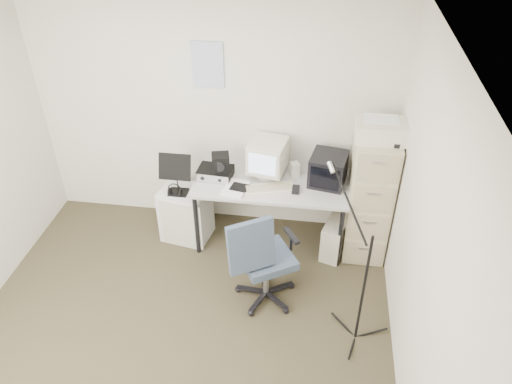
# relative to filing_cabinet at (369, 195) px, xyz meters

# --- Properties ---
(floor) EXTENTS (3.60, 3.60, 0.01)m
(floor) POSITION_rel_filing_cabinet_xyz_m (-1.58, -1.48, -0.66)
(floor) COLOR #3B331F
(floor) RESTS_ON ground
(ceiling) EXTENTS (3.60, 3.60, 0.01)m
(ceiling) POSITION_rel_filing_cabinet_xyz_m (-1.58, -1.48, 1.85)
(ceiling) COLOR white
(ceiling) RESTS_ON ground
(wall_back) EXTENTS (3.60, 0.02, 2.50)m
(wall_back) POSITION_rel_filing_cabinet_xyz_m (-1.58, 0.32, 0.60)
(wall_back) COLOR silver
(wall_back) RESTS_ON ground
(wall_right) EXTENTS (0.02, 3.60, 2.50)m
(wall_right) POSITION_rel_filing_cabinet_xyz_m (0.22, -1.48, 0.60)
(wall_right) COLOR silver
(wall_right) RESTS_ON ground
(wall_calendar) EXTENTS (0.30, 0.02, 0.44)m
(wall_calendar) POSITION_rel_filing_cabinet_xyz_m (-1.60, 0.31, 1.10)
(wall_calendar) COLOR white
(wall_calendar) RESTS_ON wall_back
(filing_cabinet) EXTENTS (0.40, 0.60, 1.30)m
(filing_cabinet) POSITION_rel_filing_cabinet_xyz_m (0.00, 0.00, 0.00)
(filing_cabinet) COLOR beige
(filing_cabinet) RESTS_ON floor
(printer) EXTENTS (0.44, 0.31, 0.17)m
(printer) POSITION_rel_filing_cabinet_xyz_m (0.00, -0.07, 0.73)
(printer) COLOR beige
(printer) RESTS_ON filing_cabinet
(desk) EXTENTS (1.50, 0.70, 0.73)m
(desk) POSITION_rel_filing_cabinet_xyz_m (-0.95, -0.03, -0.29)
(desk) COLOR #BCBCBC
(desk) RESTS_ON floor
(crt_monitor) EXTENTS (0.39, 0.41, 0.38)m
(crt_monitor) POSITION_rel_filing_cabinet_xyz_m (-1.00, 0.09, 0.27)
(crt_monitor) COLOR beige
(crt_monitor) RESTS_ON desk
(crt_tv) EXTENTS (0.39, 0.40, 0.30)m
(crt_tv) POSITION_rel_filing_cabinet_xyz_m (-0.41, 0.04, 0.23)
(crt_tv) COLOR black
(crt_tv) RESTS_ON desk
(desk_speaker) EXTENTS (0.11, 0.11, 0.15)m
(desk_speaker) POSITION_rel_filing_cabinet_xyz_m (-0.74, 0.10, 0.16)
(desk_speaker) COLOR beige
(desk_speaker) RESTS_ON desk
(keyboard) EXTENTS (0.50, 0.30, 0.03)m
(keyboard) POSITION_rel_filing_cabinet_xyz_m (-0.95, -0.17, 0.09)
(keyboard) COLOR beige
(keyboard) RESTS_ON desk
(mouse) EXTENTS (0.07, 0.12, 0.04)m
(mouse) POSITION_rel_filing_cabinet_xyz_m (-0.70, -0.16, 0.10)
(mouse) COLOR black
(mouse) RESTS_ON desk
(radio_receiver) EXTENTS (0.35, 0.26, 0.10)m
(radio_receiver) POSITION_rel_filing_cabinet_xyz_m (-1.51, -0.02, 0.13)
(radio_receiver) COLOR black
(radio_receiver) RESTS_ON desk
(radio_speaker) EXTENTS (0.20, 0.19, 0.17)m
(radio_speaker) POSITION_rel_filing_cabinet_xyz_m (-1.45, -0.03, 0.26)
(radio_speaker) COLOR black
(radio_speaker) RESTS_ON radio_receiver
(papers) EXTENTS (0.26, 0.32, 0.02)m
(papers) POSITION_rel_filing_cabinet_xyz_m (-1.27, -0.20, 0.09)
(papers) COLOR white
(papers) RESTS_ON desk
(pc_tower) EXTENTS (0.30, 0.46, 0.39)m
(pc_tower) POSITION_rel_filing_cabinet_xyz_m (-0.28, -0.13, -0.45)
(pc_tower) COLOR beige
(pc_tower) RESTS_ON floor
(office_chair) EXTENTS (0.78, 0.78, 0.98)m
(office_chair) POSITION_rel_filing_cabinet_xyz_m (-0.89, -0.84, -0.16)
(office_chair) COLOR #3E4C60
(office_chair) RESTS_ON floor
(side_cart) EXTENTS (0.53, 0.45, 0.58)m
(side_cart) POSITION_rel_filing_cabinet_xyz_m (-1.82, -0.09, -0.36)
(side_cart) COLOR silver
(side_cart) RESTS_ON floor
(music_stand) EXTENTS (0.35, 0.24, 0.46)m
(music_stand) POSITION_rel_filing_cabinet_xyz_m (-1.86, -0.14, 0.16)
(music_stand) COLOR black
(music_stand) RESTS_ON side_cart
(headphones) EXTENTS (0.16, 0.16, 0.03)m
(headphones) POSITION_rel_filing_cabinet_xyz_m (-1.89, -0.18, -0.02)
(headphones) COLOR black
(headphones) RESTS_ON side_cart
(mic_stand) EXTENTS (0.03, 0.03, 1.46)m
(mic_stand) POSITION_rel_filing_cabinet_xyz_m (-0.08, -1.19, 0.08)
(mic_stand) COLOR black
(mic_stand) RESTS_ON floor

